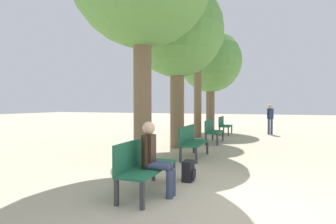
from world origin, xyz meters
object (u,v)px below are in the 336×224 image
(tree_row_1, at_px, (177,32))
(backpack, at_px, (189,171))
(bench_row_3, at_px, (224,124))
(tree_row_3, at_px, (210,62))
(bench_row_2, at_px, (212,130))
(bench_row_0, at_px, (143,163))
(bench_row_1, at_px, (191,140))
(person_seated, at_px, (155,156))
(pedestrian_near, at_px, (270,117))
(tree_row_2, at_px, (198,37))

(tree_row_1, distance_m, backpack, 5.78)
(bench_row_3, height_order, tree_row_3, tree_row_3)
(bench_row_2, height_order, bench_row_3, same)
(bench_row_0, xyz_separation_m, bench_row_3, (0.00, 9.71, 0.00))
(bench_row_1, relative_size, person_seated, 1.20)
(bench_row_0, relative_size, pedestrian_near, 0.96)
(bench_row_3, height_order, backpack, bench_row_3)
(bench_row_2, xyz_separation_m, backpack, (0.56, -5.53, -0.32))
(tree_row_3, bearing_deg, bench_row_1, -82.83)
(bench_row_2, height_order, backpack, bench_row_2)
(bench_row_3, xyz_separation_m, pedestrian_near, (2.28, 0.74, 0.38))
(bench_row_2, bearing_deg, tree_row_3, 102.15)
(bench_row_2, xyz_separation_m, bench_row_3, (0.00, 3.24, 0.00))
(bench_row_0, distance_m, tree_row_1, 6.15)
(bench_row_3, bearing_deg, pedestrian_near, 17.98)
(bench_row_3, distance_m, pedestrian_near, 2.43)
(bench_row_3, bearing_deg, tree_row_3, 126.77)
(bench_row_2, distance_m, tree_row_2, 4.56)
(person_seated, bearing_deg, bench_row_2, 92.15)
(bench_row_2, bearing_deg, tree_row_1, -121.23)
(tree_row_2, bearing_deg, tree_row_3, 90.00)
(bench_row_1, height_order, person_seated, person_seated)
(bench_row_1, bearing_deg, bench_row_0, -90.00)
(bench_row_3, xyz_separation_m, tree_row_3, (-0.98, 1.31, 3.51))
(bench_row_1, relative_size, backpack, 3.67)
(bench_row_0, bearing_deg, bench_row_3, 90.00)
(bench_row_3, distance_m, tree_row_3, 3.87)
(bench_row_0, distance_m, tree_row_3, 11.60)
(bench_row_2, distance_m, pedestrian_near, 4.60)
(backpack, bearing_deg, person_seated, -107.63)
(backpack, height_order, pedestrian_near, pedestrian_near)
(bench_row_1, relative_size, tree_row_1, 0.26)
(backpack, bearing_deg, bench_row_3, 93.67)
(tree_row_2, height_order, pedestrian_near, tree_row_2)
(tree_row_2, relative_size, backpack, 14.71)
(tree_row_1, height_order, tree_row_2, tree_row_2)
(bench_row_1, height_order, tree_row_1, tree_row_1)
(tree_row_3, height_order, backpack, tree_row_3)
(tree_row_1, bearing_deg, bench_row_0, -78.61)
(bench_row_2, bearing_deg, bench_row_0, -90.00)
(bench_row_3, xyz_separation_m, person_seated, (0.25, -9.76, 0.15))
(tree_row_1, relative_size, person_seated, 4.68)
(bench_row_0, height_order, person_seated, person_seated)
(bench_row_3, relative_size, tree_row_2, 0.25)
(bench_row_3, relative_size, backpack, 3.67)
(tree_row_3, relative_size, backpack, 14.27)
(bench_row_2, relative_size, tree_row_2, 0.25)
(bench_row_0, relative_size, backpack, 3.67)
(tree_row_2, height_order, backpack, tree_row_2)
(bench_row_3, height_order, person_seated, person_seated)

